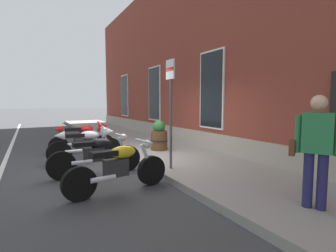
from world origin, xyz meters
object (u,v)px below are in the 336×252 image
at_px(motorcycle_yellow_naked, 120,167).
at_px(parking_sign, 171,98).
at_px(pedestrian_striped_shirt, 316,146).
at_px(barrel_planter, 159,137).
at_px(motorcycle_white_sport, 88,143).
at_px(motorcycle_red_sport, 85,136).
at_px(motorcycle_black_naked, 97,155).

bearing_deg(motorcycle_yellow_naked, parking_sign, 112.48).
relative_size(motorcycle_yellow_naked, parking_sign, 0.82).
height_order(pedestrian_striped_shirt, barrel_planter, pedestrian_striped_shirt).
bearing_deg(pedestrian_striped_shirt, motorcycle_yellow_naked, -138.04).
relative_size(motorcycle_white_sport, barrel_planter, 2.15).
bearing_deg(parking_sign, motorcycle_red_sport, -159.68).
bearing_deg(parking_sign, motorcycle_yellow_naked, -67.52).
height_order(motorcycle_white_sport, pedestrian_striped_shirt, pedestrian_striped_shirt).
relative_size(motorcycle_black_naked, pedestrian_striped_shirt, 1.31).
height_order(motorcycle_white_sport, barrel_planter, barrel_planter).
xyz_separation_m(motorcycle_red_sport, parking_sign, (3.51, 1.30, 1.21)).
xyz_separation_m(motorcycle_black_naked, barrel_planter, (-1.47, 2.33, 0.10)).
relative_size(motorcycle_red_sport, motorcycle_yellow_naked, 1.00).
distance_m(motorcycle_red_sport, pedestrian_striped_shirt, 6.85).
height_order(motorcycle_white_sport, parking_sign, parking_sign).
xyz_separation_m(pedestrian_striped_shirt, barrel_planter, (-5.27, 0.06, -0.51)).
relative_size(pedestrian_striped_shirt, parking_sign, 0.65).
xyz_separation_m(motorcycle_white_sport, pedestrian_striped_shirt, (5.21, 2.20, 0.52)).
bearing_deg(motorcycle_white_sport, parking_sign, 33.37).
relative_size(motorcycle_white_sport, parking_sign, 0.81).
bearing_deg(motorcycle_yellow_naked, pedestrian_striped_shirt, 41.96).
xyz_separation_m(motorcycle_red_sport, motorcycle_black_naked, (2.72, -0.22, -0.11)).
bearing_deg(motorcycle_red_sport, pedestrian_striped_shirt, 17.47).
bearing_deg(parking_sign, motorcycle_white_sport, -146.63).
bearing_deg(motorcycle_black_naked, parking_sign, 62.57).
xyz_separation_m(motorcycle_yellow_naked, barrel_planter, (-2.85, 2.23, 0.10)).
bearing_deg(barrel_planter, motorcycle_black_naked, -57.87).
height_order(motorcycle_red_sport, pedestrian_striped_shirt, pedestrian_striped_shirt).
distance_m(motorcycle_white_sport, pedestrian_striped_shirt, 5.68).
xyz_separation_m(motorcycle_white_sport, barrel_planter, (-0.06, 2.26, 0.01)).
xyz_separation_m(motorcycle_white_sport, motorcycle_yellow_naked, (2.79, 0.03, -0.09)).
relative_size(motorcycle_yellow_naked, barrel_planter, 2.17).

